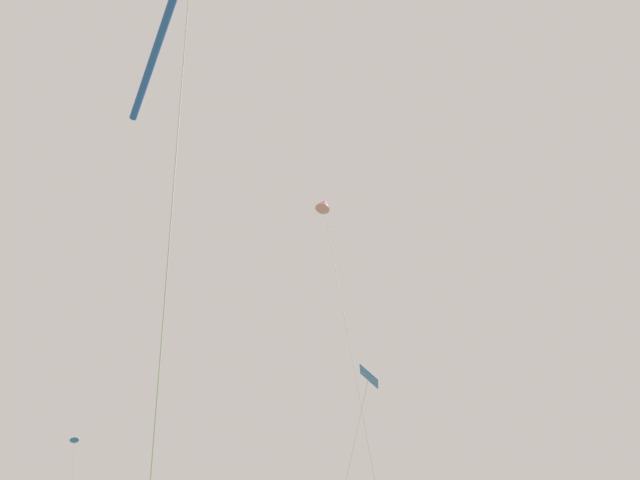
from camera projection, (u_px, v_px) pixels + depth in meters
The scene contains 3 objects.
small_kite_delta_white at pixel (367, 387), 24.01m from camera, with size 3.65×3.43×15.39m.
small_kite_stunt_black at pixel (74, 463), 22.73m from camera, with size 2.75×2.74×12.46m.
small_kite_bird_shape at pixel (324, 207), 25.74m from camera, with size 3.45×3.50×21.77m.
Camera 1 is at (-8.81, 4.39, 1.63)m, focal length 30.58 mm.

